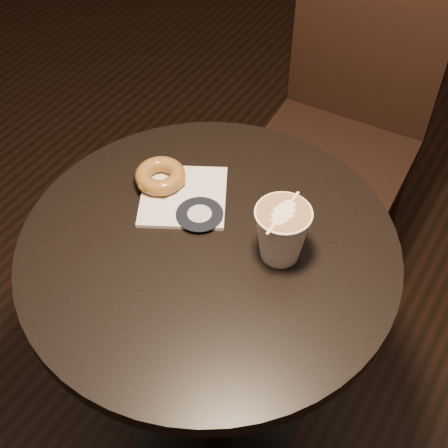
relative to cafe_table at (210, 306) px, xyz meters
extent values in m
plane|color=black|center=(0.00, 0.00, -0.55)|extent=(4.50, 4.50, 0.00)
cylinder|color=black|center=(0.00, 0.00, 0.18)|extent=(0.70, 0.70, 0.03)
cylinder|color=black|center=(0.00, 0.00, -0.18)|extent=(0.07, 0.07, 0.70)
cylinder|color=black|center=(0.00, 0.00, -0.54)|extent=(0.44, 0.44, 0.02)
cube|color=black|center=(-0.01, 0.63, -0.09)|extent=(0.43, 0.43, 0.04)
cube|color=black|center=(-0.02, 0.82, 0.21)|extent=(0.41, 0.06, 0.56)
cylinder|color=black|center=(-0.18, 0.45, -0.32)|extent=(0.04, 0.04, 0.46)
cylinder|color=black|center=(0.17, 0.46, -0.32)|extent=(0.04, 0.04, 0.46)
cylinder|color=black|center=(-0.20, 0.80, -0.32)|extent=(0.04, 0.04, 0.46)
cylinder|color=black|center=(0.15, 0.81, -0.32)|extent=(0.04, 0.04, 0.46)
cube|color=white|center=(-0.10, 0.07, 0.20)|extent=(0.22, 0.22, 0.01)
torus|color=brown|center=(-0.16, 0.08, 0.22)|extent=(0.10, 0.10, 0.03)
camera|label=1|loc=(0.40, -0.60, 1.07)|focal=50.00mm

